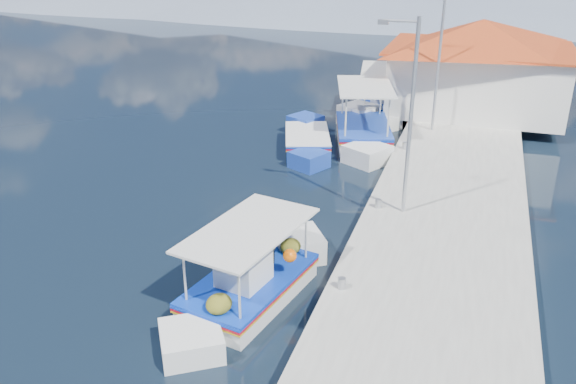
% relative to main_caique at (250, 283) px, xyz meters
% --- Properties ---
extents(ground, '(160.00, 160.00, 0.00)m').
position_rel_main_caique_xyz_m(ground, '(-1.51, 3.38, -0.43)').
color(ground, black).
rests_on(ground, ground).
extents(quay, '(5.00, 44.00, 0.50)m').
position_rel_main_caique_xyz_m(quay, '(4.39, 9.38, -0.18)').
color(quay, '#B0AFA5').
rests_on(quay, ground).
extents(bollards, '(0.20, 17.20, 0.30)m').
position_rel_main_caique_xyz_m(bollards, '(2.29, 8.63, 0.22)').
color(bollards, '#A5A8AD').
rests_on(bollards, quay).
extents(main_caique, '(2.83, 6.69, 2.24)m').
position_rel_main_caique_xyz_m(main_caique, '(0.00, 0.00, 0.00)').
color(main_caique, silver).
rests_on(main_caique, ground).
extents(caique_green_canopy, '(3.57, 7.32, 2.84)m').
position_rel_main_caique_xyz_m(caique_green_canopy, '(0.21, 13.27, -0.01)').
color(caique_green_canopy, silver).
rests_on(caique_green_canopy, ground).
extents(caique_blue_hull, '(3.11, 5.90, 1.11)m').
position_rel_main_caique_xyz_m(caique_blue_hull, '(-1.87, 11.52, -0.13)').
color(caique_blue_hull, '#1A3D9F').
rests_on(caique_blue_hull, ground).
extents(caique_far, '(2.96, 7.29, 2.59)m').
position_rel_main_caique_xyz_m(caique_far, '(0.18, 18.03, 0.05)').
color(caique_far, silver).
rests_on(caique_far, ground).
extents(harbor_building, '(10.49, 10.49, 4.40)m').
position_rel_main_caique_xyz_m(harbor_building, '(4.69, 18.38, 2.34)').
color(harbor_building, silver).
rests_on(harbor_building, quay).
extents(lamp_post_near, '(1.21, 0.14, 6.00)m').
position_rel_main_caique_xyz_m(lamp_post_near, '(3.00, 5.38, 3.42)').
color(lamp_post_near, '#A5A8AD').
rests_on(lamp_post_near, quay).
extents(lamp_post_far, '(1.21, 0.14, 6.00)m').
position_rel_main_caique_xyz_m(lamp_post_far, '(3.00, 14.38, 3.42)').
color(lamp_post_far, '#A5A8AD').
rests_on(lamp_post_far, quay).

